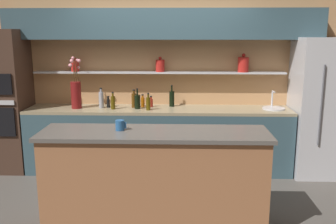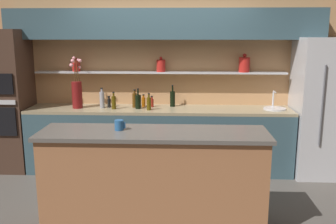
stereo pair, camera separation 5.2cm
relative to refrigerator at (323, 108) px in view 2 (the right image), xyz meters
name	(u,v)px [view 2 (the right image)]	position (x,y,z in m)	size (l,w,h in m)	color
ground_plane	(157,208)	(-2.22, -1.20, -0.96)	(12.00, 12.00, 0.00)	#4C4742
back_wall_unit	(164,62)	(-2.22, 0.33, 0.59)	(5.20, 0.44, 2.60)	tan
back_counter_unit	(159,139)	(-2.27, 0.04, -0.50)	(3.74, 0.62, 0.92)	#334C56
island_counter	(154,179)	(-2.22, -1.59, -0.44)	(2.28, 0.61, 1.02)	#99603D
refrigerator	(323,108)	(0.00, 0.00, 0.00)	(0.77, 0.73, 1.91)	#B7B7BC
oven_tower	(6,101)	(-4.49, 0.04, 0.05)	(0.66, 0.64, 2.02)	#3D281E
flower_vase	(77,92)	(-3.44, 0.01, 0.19)	(0.18, 0.16, 0.73)	maroon
sink_fixture	(274,108)	(-0.65, 0.05, -0.01)	(0.31, 0.31, 0.25)	#B7B7BC
bottle_sauce_0	(152,102)	(-2.38, 0.14, 0.03)	(0.05, 0.05, 0.16)	maroon
bottle_spirit_1	(135,100)	(-2.63, 0.10, 0.07)	(0.07, 0.07, 0.26)	#4C2D0C
bottle_oil_2	(149,103)	(-2.40, -0.08, 0.06)	(0.06, 0.06, 0.24)	#47380A
bottle_sauce_3	(109,103)	(-2.99, 0.08, 0.03)	(0.05, 0.05, 0.17)	black
bottle_sauce_4	(144,102)	(-2.51, 0.15, 0.04)	(0.05, 0.05, 0.18)	#9E4C0A
bottle_wine_5	(173,98)	(-2.08, 0.19, 0.08)	(0.08, 0.08, 0.32)	black
bottle_spirit_6	(102,99)	(-3.09, 0.05, 0.08)	(0.07, 0.07, 0.29)	gray
bottle_oil_7	(114,102)	(-2.90, -0.04, 0.06)	(0.06, 0.06, 0.24)	#47380A
bottle_wine_8	(138,101)	(-2.57, 0.01, 0.07)	(0.08, 0.08, 0.29)	black
coffee_mug	(119,125)	(-2.56, -1.56, 0.11)	(0.11, 0.09, 0.10)	#235184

